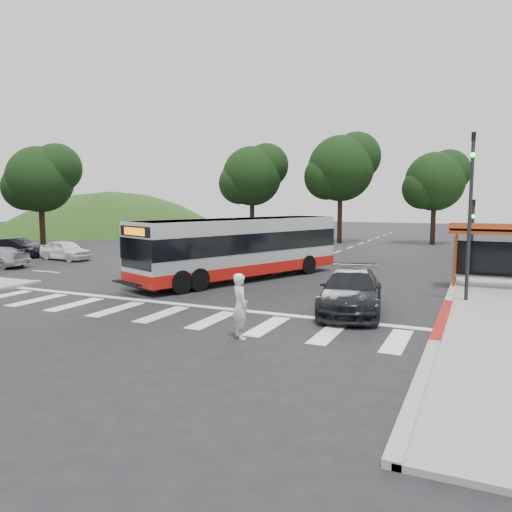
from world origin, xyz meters
The scene contains 18 objects.
ground centered at (0.00, 0.00, 0.00)m, with size 140.00×140.00×0.00m, color black.
sidewalk_east centered at (11.00, 8.00, 0.06)m, with size 4.00×40.00×0.12m, color gray.
curb_east centered at (9.00, 8.00, 0.07)m, with size 0.30×40.00×0.15m, color #9E9991.
curb_east_red centered at (9.00, -2.00, 0.08)m, with size 0.32×6.00×0.15m, color maroon.
hillside_nw centered at (-32.00, 30.00, 0.00)m, with size 44.00×44.00×10.00m, color #264315.
crosswalk_ladder centered at (0.00, -5.00, 0.01)m, with size 18.00×2.60×0.01m, color silver.
bus_shelter centered at (10.80, 5.10, 2.35)m, with size 4.20×1.60×2.86m.
traffic_signal_ne_tall centered at (9.60, 1.49, 3.88)m, with size 0.18×0.37×6.50m.
traffic_signal_ne_short centered at (9.60, 8.49, 2.48)m, with size 0.18×0.37×4.00m.
tree_north_a centered at (-1.92, 26.07, 6.92)m, with size 6.60×6.15×10.17m.
tree_north_b centered at (6.07, 28.06, 5.66)m, with size 5.72×5.33×8.43m.
tree_north_c centered at (-9.92, 24.06, 6.29)m, with size 6.16×5.74×9.30m.
tree_west_a centered at (-21.93, 10.06, 5.66)m, with size 5.72×5.33×8.43m.
transit_bus centered at (-0.93, 3.09, 1.52)m, with size 2.56×11.79×3.05m, color #BCBEC1, non-canonical shape.
pedestrian centered at (3.82, -6.55, 0.95)m, with size 0.69×0.45×1.90m, color white.
dark_sedan centered at (5.90, -1.85, 0.75)m, with size 2.10×5.18×1.50m, color black.
west_car_white centered at (-15.05, 5.50, 0.66)m, with size 1.56×3.87×1.32m, color white.
west_car_black centered at (-19.39, 5.38, 0.66)m, with size 1.39×3.98×1.31m, color black.
Camera 1 is at (10.07, -19.17, 3.99)m, focal length 35.00 mm.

